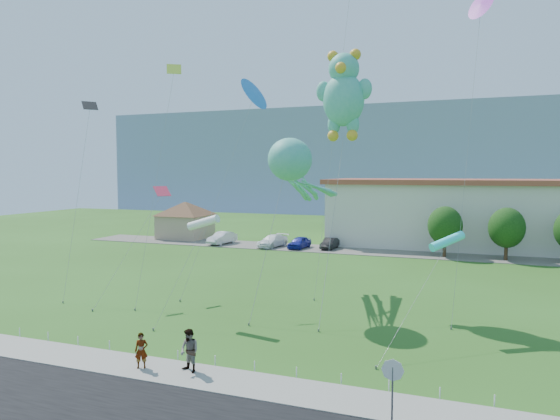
% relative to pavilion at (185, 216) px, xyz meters
% --- Properties ---
extents(ground, '(160.00, 160.00, 0.00)m').
position_rel_pavilion_xyz_m(ground, '(24.00, -38.00, -3.02)').
color(ground, '#2A5518').
rests_on(ground, ground).
extents(sidewalk, '(80.00, 2.50, 0.10)m').
position_rel_pavilion_xyz_m(sidewalk, '(24.00, -40.75, -2.97)').
color(sidewalk, gray).
rests_on(sidewalk, ground).
extents(parking_strip, '(70.00, 6.00, 0.06)m').
position_rel_pavilion_xyz_m(parking_strip, '(24.00, -3.00, -2.99)').
color(parking_strip, '#59544C').
rests_on(parking_strip, ground).
extents(hill_ridge, '(160.00, 50.00, 25.00)m').
position_rel_pavilion_xyz_m(hill_ridge, '(24.00, 82.00, 9.48)').
color(hill_ridge, '#758EA1').
rests_on(hill_ridge, ground).
extents(pavilion, '(9.20, 9.20, 5.00)m').
position_rel_pavilion_xyz_m(pavilion, '(0.00, 0.00, 0.00)').
color(pavilion, tan).
rests_on(pavilion, ground).
extents(stop_sign, '(0.80, 0.07, 2.50)m').
position_rel_pavilion_xyz_m(stop_sign, '(33.50, -42.21, -1.15)').
color(stop_sign, slate).
rests_on(stop_sign, ground).
extents(rope_fence, '(26.05, 0.05, 0.50)m').
position_rel_pavilion_xyz_m(rope_fence, '(24.00, -39.30, -2.77)').
color(rope_fence, white).
rests_on(rope_fence, ground).
extents(tree_near, '(3.60, 3.60, 5.47)m').
position_rel_pavilion_xyz_m(tree_near, '(34.00, -4.00, 0.36)').
color(tree_near, '#3F2B19').
rests_on(tree_near, ground).
extents(tree_mid, '(3.60, 3.60, 5.47)m').
position_rel_pavilion_xyz_m(tree_mid, '(40.00, -4.00, 0.36)').
color(tree_mid, '#3F2B19').
rests_on(tree_mid, ground).
extents(pedestrian_left, '(0.70, 0.62, 1.62)m').
position_rel_pavilion_xyz_m(pedestrian_left, '(22.07, -40.89, -2.11)').
color(pedestrian_left, gray).
rests_on(pedestrian_left, sidewalk).
extents(pedestrian_right, '(1.12, 0.99, 1.93)m').
position_rel_pavilion_xyz_m(pedestrian_right, '(24.36, -40.51, -1.96)').
color(pedestrian_right, gray).
rests_on(pedestrian_right, sidewalk).
extents(parked_car_silver, '(2.35, 4.80, 1.51)m').
position_rel_pavilion_xyz_m(parked_car_silver, '(7.36, -3.55, -2.21)').
color(parked_car_silver, silver).
rests_on(parked_car_silver, parking_strip).
extents(parked_car_white, '(3.01, 5.23, 1.43)m').
position_rel_pavilion_xyz_m(parked_car_white, '(14.20, -3.62, -2.25)').
color(parked_car_white, white).
rests_on(parked_car_white, parking_strip).
extents(parked_car_blue, '(2.15, 4.21, 1.37)m').
position_rel_pavilion_xyz_m(parked_car_blue, '(17.63, -3.64, -2.28)').
color(parked_car_blue, '#1B2295').
rests_on(parked_car_blue, parking_strip).
extents(parked_car_black, '(1.53, 3.87, 1.25)m').
position_rel_pavilion_xyz_m(parked_car_black, '(21.10, -2.78, -2.34)').
color(parked_car_black, black).
rests_on(parked_car_black, parking_strip).
extents(octopus_kite, '(2.82, 11.71, 11.27)m').
position_rel_pavilion_xyz_m(octopus_kite, '(25.02, -27.28, 6.04)').
color(octopus_kite, '#45AB94').
rests_on(octopus_kite, ground).
extents(teddy_bear_kite, '(3.96, 9.32, 17.54)m').
position_rel_pavilion_xyz_m(teddy_bear_kite, '(27.66, -24.79, 11.54)').
color(teddy_bear_kite, '#45AB94').
rests_on(teddy_bear_kite, ground).
extents(small_kite_cyan, '(3.08, 8.04, 5.60)m').
position_rel_pavilion_xyz_m(small_kite_cyan, '(34.88, -30.29, 2.10)').
color(small_kite_cyan, '#37F8FA').
rests_on(small_kite_cyan, ground).
extents(small_kite_white, '(1.86, 4.34, 6.40)m').
position_rel_pavilion_xyz_m(small_kite_white, '(20.82, -32.72, 2.90)').
color(small_kite_white, white).
rests_on(small_kite_white, ground).
extents(small_kite_pink, '(1.97, 7.02, 8.06)m').
position_rel_pavilion_xyz_m(small_kite_pink, '(14.36, -28.14, 3.83)').
color(small_kite_pink, '#E4324F').
rests_on(small_kite_pink, ground).
extents(small_kite_black, '(2.51, 6.01, 14.68)m').
position_rel_pavilion_xyz_m(small_kite_black, '(8.29, -28.23, 9.41)').
color(small_kite_black, black).
rests_on(small_kite_black, ground).
extents(small_kite_blue, '(3.48, 8.15, 16.00)m').
position_rel_pavilion_xyz_m(small_kite_blue, '(19.73, -22.47, 11.95)').
color(small_kite_blue, blue).
rests_on(small_kite_blue, ground).
extents(small_kite_purple, '(2.21, 8.29, 21.05)m').
position_rel_pavilion_xyz_m(small_kite_purple, '(36.46, -22.44, 16.78)').
color(small_kite_purple, purple).
rests_on(small_kite_purple, ground).
extents(small_kite_yellow, '(1.88, 7.78, 17.40)m').
position_rel_pavilion_xyz_m(small_kite_yellow, '(14.70, -26.66, 11.55)').
color(small_kite_yellow, '#ADD331').
rests_on(small_kite_yellow, ground).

